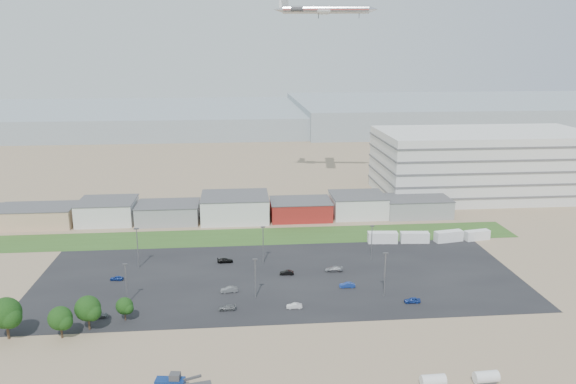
{
  "coord_description": "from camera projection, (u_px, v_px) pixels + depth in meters",
  "views": [
    {
      "loc": [
        -4.78,
        -110.56,
        55.63
      ],
      "look_at": [
        7.36,
        22.0,
        21.54
      ],
      "focal_mm": 35.0,
      "sensor_mm": 36.0,
      "label": 1
    }
  ],
  "objects": [
    {
      "name": "tree_near",
      "position": [
        125.0,
        308.0,
        117.69
      ],
      "size": [
        3.85,
        3.85,
        5.77
      ],
      "primitive_type": null,
      "color": "black",
      "rests_on": "ground"
    },
    {
      "name": "lightpole_front_r",
      "position": [
        385.0,
        275.0,
        128.62
      ],
      "size": [
        1.25,
        0.52,
        10.66
      ],
      "primitive_type": null,
      "color": "slate",
      "rests_on": "ground"
    },
    {
      "name": "lightpole_back_l",
      "position": [
        138.0,
        248.0,
        145.59
      ],
      "size": [
        1.27,
        0.53,
        10.77
      ],
      "primitive_type": null,
      "color": "slate",
      "rests_on": "ground"
    },
    {
      "name": "parked_car_6",
      "position": [
        225.0,
        260.0,
        150.17
      ],
      "size": [
        4.23,
        1.81,
        1.22
      ],
      "primitive_type": "imported",
      "rotation": [
        0.0,
        0.0,
        1.6
      ],
      "color": "black",
      "rests_on": "ground"
    },
    {
      "name": "building_row",
      "position": [
        202.0,
        208.0,
        186.88
      ],
      "size": [
        170.0,
        20.0,
        8.0
      ],
      "primitive_type": null,
      "color": "silver",
      "rests_on": "ground"
    },
    {
      "name": "parked_car_2",
      "position": [
        412.0,
        300.0,
        126.4
      ],
      "size": [
        3.69,
        1.61,
        1.24
      ],
      "primitive_type": "imported",
      "rotation": [
        0.0,
        0.0,
        -1.61
      ],
      "color": "navy",
      "rests_on": "ground"
    },
    {
      "name": "parked_car_1",
      "position": [
        347.0,
        285.0,
        134.53
      ],
      "size": [
        3.83,
        1.45,
        1.25
      ],
      "primitive_type": "imported",
      "rotation": [
        0.0,
        0.0,
        -1.61
      ],
      "color": "navy",
      "rests_on": "ground"
    },
    {
      "name": "box_trailer_c",
      "position": [
        449.0,
        236.0,
        166.52
      ],
      "size": [
        8.83,
        4.2,
        3.18
      ],
      "primitive_type": null,
      "rotation": [
        0.0,
        0.0,
        0.19
      ],
      "color": "silver",
      "rests_on": "ground"
    },
    {
      "name": "parked_car_7",
      "position": [
        287.0,
        273.0,
        142.02
      ],
      "size": [
        3.63,
        1.48,
        1.17
      ],
      "primitive_type": "imported",
      "rotation": [
        0.0,
        0.0,
        -1.64
      ],
      "color": "black",
      "rests_on": "ground"
    },
    {
      "name": "grass_strip",
      "position": [
        255.0,
        237.0,
        171.04
      ],
      "size": [
        160.0,
        16.0,
        0.02
      ],
      "primitive_type": "cube",
      "color": "#31531F",
      "rests_on": "ground"
    },
    {
      "name": "tree_mid",
      "position": [
        60.0,
        321.0,
        110.17
      ],
      "size": [
        5.03,
        5.03,
        7.55
      ],
      "primitive_type": null,
      "color": "black",
      "rests_on": "ground"
    },
    {
      "name": "parked_car_13",
      "position": [
        294.0,
        306.0,
        123.73
      ],
      "size": [
        3.5,
        1.33,
        1.14
      ],
      "primitive_type": "imported",
      "rotation": [
        0.0,
        0.0,
        -1.61
      ],
      "color": "silver",
      "rests_on": "ground"
    },
    {
      "name": "lightpole_front_l",
      "position": [
        126.0,
        284.0,
        125.25
      ],
      "size": [
        1.11,
        0.46,
        9.41
      ],
      "primitive_type": null,
      "color": "slate",
      "rests_on": "ground"
    },
    {
      "name": "parking_lot",
      "position": [
        279.0,
        277.0,
        140.62
      ],
      "size": [
        120.0,
        50.0,
        0.01
      ],
      "primitive_type": "cube",
      "color": "black",
      "rests_on": "ground"
    },
    {
      "name": "box_trailer_d",
      "position": [
        477.0,
        235.0,
        167.97
      ],
      "size": [
        7.97,
        3.82,
        2.87
      ],
      "primitive_type": null,
      "rotation": [
        0.0,
        0.0,
        0.19
      ],
      "color": "silver",
      "rests_on": "ground"
    },
    {
      "name": "lightpole_front_m",
      "position": [
        255.0,
        278.0,
        127.96
      ],
      "size": [
        1.12,
        0.47,
        9.49
      ],
      "primitive_type": null,
      "color": "slate",
      "rests_on": "ground"
    },
    {
      "name": "storage_tank_ne",
      "position": [
        486.0,
        377.0,
        95.75
      ],
      "size": [
        4.26,
        2.3,
        2.49
      ],
      "primitive_type": null,
      "rotation": [
        0.0,
        0.0,
        0.05
      ],
      "color": "silver",
      "rests_on": "ground"
    },
    {
      "name": "lightpole_back_m",
      "position": [
        263.0,
        245.0,
        148.94
      ],
      "size": [
        1.19,
        0.5,
        10.15
      ],
      "primitive_type": null,
      "color": "slate",
      "rests_on": "ground"
    },
    {
      "name": "box_trailer_a",
      "position": [
        383.0,
        237.0,
        165.35
      ],
      "size": [
        8.86,
        3.43,
        3.25
      ],
      "primitive_type": null,
      "rotation": [
        0.0,
        0.0,
        -0.08
      ],
      "color": "silver",
      "rests_on": "ground"
    },
    {
      "name": "parked_car_3",
      "position": [
        227.0,
        308.0,
        122.9
      ],
      "size": [
        3.89,
        1.66,
        1.12
      ],
      "primitive_type": "imported",
      "rotation": [
        0.0,
        0.0,
        -1.55
      ],
      "color": "#595B5E",
      "rests_on": "ground"
    },
    {
      "name": "parking_garage",
      "position": [
        483.0,
        163.0,
        217.38
      ],
      "size": [
        80.0,
        40.0,
        25.0
      ],
      "primitive_type": "cube",
      "color": "silver",
      "rests_on": "ground"
    },
    {
      "name": "box_trailer_b",
      "position": [
        415.0,
        237.0,
        165.62
      ],
      "size": [
        8.51,
        3.29,
        3.12
      ],
      "primitive_type": null,
      "rotation": [
        0.0,
        0.0,
        -0.08
      ],
      "color": "silver",
      "rests_on": "ground"
    },
    {
      "name": "storage_tank_nw",
      "position": [
        433.0,
        380.0,
        94.73
      ],
      "size": [
        4.19,
        2.17,
        2.49
      ],
      "primitive_type": null,
      "rotation": [
        0.0,
        0.0,
        0.02
      ],
      "color": "silver",
      "rests_on": "ground"
    },
    {
      "name": "tree_right",
      "position": [
        88.0,
        311.0,
        113.43
      ],
      "size": [
        5.53,
        5.53,
        8.29
      ],
      "primitive_type": null,
      "color": "black",
      "rests_on": "ground"
    },
    {
      "name": "tree_left",
      "position": [
        6.0,
        316.0,
        109.61
      ],
      "size": [
        6.53,
        6.53,
        9.79
      ],
      "primitive_type": null,
      "color": "black",
      "rests_on": "ground"
    },
    {
      "name": "ground",
      "position": [
        263.0,
        315.0,
        120.88
      ],
      "size": [
        700.0,
        700.0,
        0.0
      ],
      "primitive_type": "plane",
      "color": "#907B5B",
      "rests_on": "ground"
    },
    {
      "name": "airliner",
      "position": [
        326.0,
        9.0,
        212.1
      ],
      "size": [
        42.98,
        32.1,
        11.75
      ],
      "primitive_type": null,
      "rotation": [
        0.0,
        0.0,
        -0.13
      ],
      "color": "silver"
    },
    {
      "name": "parked_car_5",
      "position": [
        117.0,
        278.0,
        138.73
      ],
      "size": [
        3.39,
        1.74,
        1.1
      ],
      "primitive_type": "imported",
      "rotation": [
        0.0,
        0.0,
        -1.71
      ],
      "color": "navy",
      "rests_on": "ground"
    },
    {
      "name": "lightpole_back_r",
      "position": [
        372.0,
        243.0,
        151.12
      ],
      "size": [
        1.14,
        0.48,
        9.73
      ],
      "primitive_type": null,
      "color": "slate",
      "rests_on": "ground"
    },
    {
      "name": "telehandler",
      "position": [
        170.0,
        382.0,
        93.63
      ],
      "size": [
        8.08,
        3.62,
        3.25
      ],
      "primitive_type": null,
      "rotation": [
        0.0,
        0.0,
        -0.13
      ],
      "color": "navy",
      "rests_on": "ground"
    },
    {
      "name": "parked_car_12",
      "position": [
        334.0,
        269.0,
        144.27
      ],
      "size": [
        4.55,
        2.02,
        1.3
      ],
      "primitive_type": "imported",
      "rotation": [
        0.0,
        0.0,
        -1.62
      ],
      "color": "#A5A5AA",
      "rests_on": "ground"
    },
    {
      "name": "parked_car_10",
      "position": [
        98.0,
        315.0,
        119.33
      ],
      "size": [
        4.42,
        2.13,
        1.24
      ],
      "primitive_type": "imported",
      "rotation": [
        0.0,
        0.0,
        1.66
      ],
      "color": "#595B5E",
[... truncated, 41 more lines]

